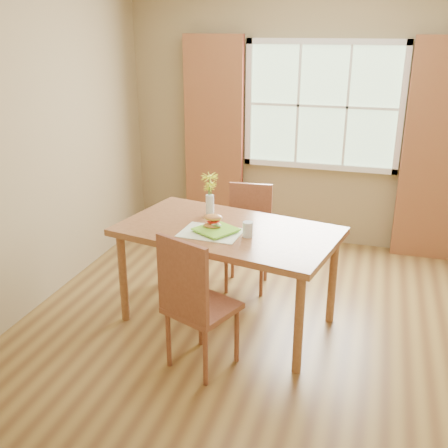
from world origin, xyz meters
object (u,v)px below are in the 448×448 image
dining_table (228,238)px  water_glass (248,230)px  chair_far (248,232)px  croissant_sandwich (213,221)px  flower_vase (210,190)px  chair_near (194,299)px

dining_table → water_glass: (0.19, -0.12, 0.14)m
chair_far → croissant_sandwich: 0.86m
croissant_sandwich → flower_vase: flower_vase is taller
chair_near → chair_far: chair_near is taller
dining_table → croissant_sandwich: bearing=-134.0°
dining_table → chair_far: chair_far is taller
chair_far → croissant_sandwich: size_ratio=5.79×
water_glass → chair_far: bearing=103.5°
water_glass → croissant_sandwich: bearing=170.4°
chair_far → water_glass: size_ratio=8.19×
dining_table → flower_vase: size_ratio=5.13×
flower_vase → dining_table: bearing=-48.2°
dining_table → chair_near: bearing=-81.4°
dining_table → chair_far: (-0.01, 0.70, -0.21)m
chair_near → water_glass: (0.22, 0.59, 0.31)m
chair_near → water_glass: chair_near is taller
croissant_sandwich → flower_vase: (-0.13, 0.32, 0.14)m
water_glass → flower_vase: size_ratio=0.33×
dining_table → croissant_sandwich: croissant_sandwich is taller
flower_vase → croissant_sandwich: bearing=-68.2°
dining_table → chair_near: 0.72m
dining_table → chair_near: size_ratio=1.78×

